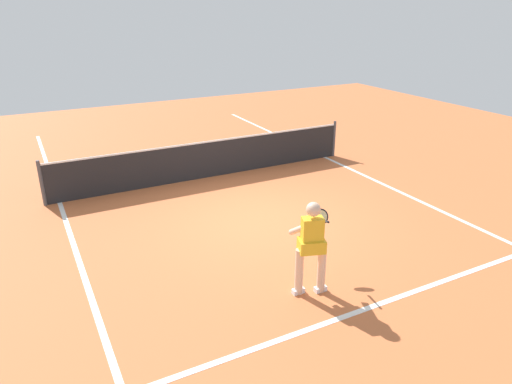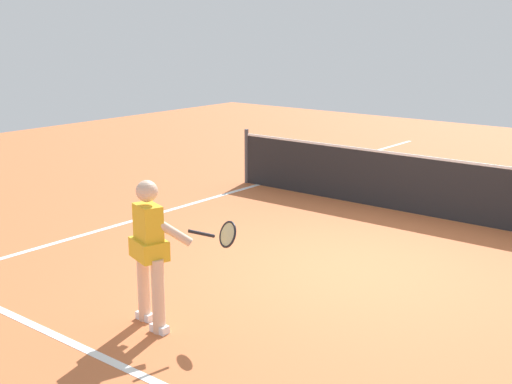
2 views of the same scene
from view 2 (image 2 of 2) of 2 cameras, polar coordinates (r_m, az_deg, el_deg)
ground_plane at (r=8.85m, az=7.33°, el=-6.25°), size 27.17×27.17×0.00m
service_line_marking at (r=6.36m, az=-10.16°, el=-14.76°), size 7.43×0.10×0.01m
sideline_left_marking at (r=11.13m, az=-9.17°, el=-2.06°), size 0.10×18.90×0.01m
court_net at (r=11.20m, az=15.24°, el=0.34°), size 8.11×0.08×1.06m
tennis_player at (r=6.92m, az=-8.75°, el=-4.68°), size 0.98×0.87×1.55m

